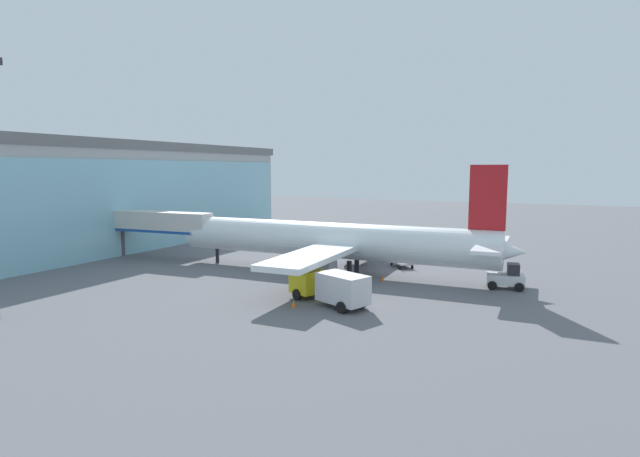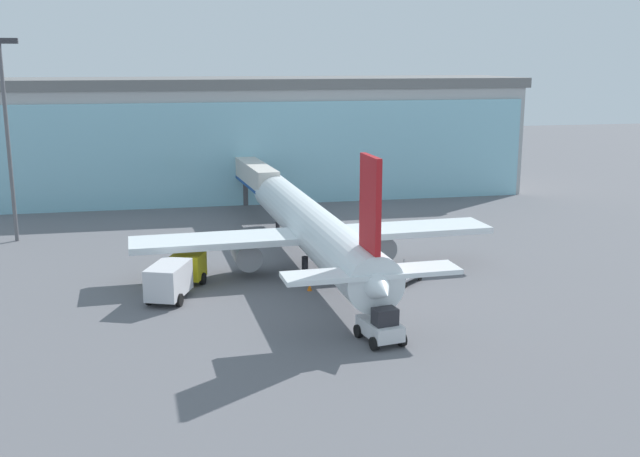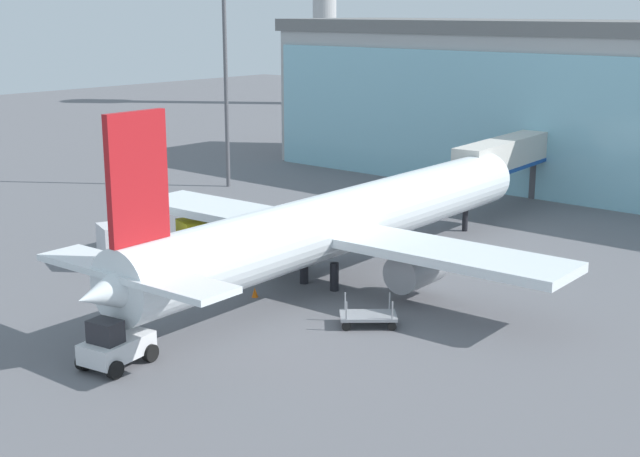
# 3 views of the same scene
# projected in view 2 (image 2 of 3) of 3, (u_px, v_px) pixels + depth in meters

# --- Properties ---
(ground) EXTENTS (240.00, 240.00, 0.00)m
(ground) POSITION_uv_depth(u_px,v_px,m) (328.00, 280.00, 57.56)
(ground) COLOR slate
(terminal_building) EXTENTS (64.56, 15.61, 14.34)m
(terminal_building) POSITION_uv_depth(u_px,v_px,m) (261.00, 136.00, 92.92)
(terminal_building) COLOR #ADADAD
(terminal_building) RESTS_ON ground
(jet_bridge) EXTENTS (3.43, 14.64, 5.65)m
(jet_bridge) POSITION_uv_depth(u_px,v_px,m) (254.00, 175.00, 81.00)
(jet_bridge) COLOR beige
(jet_bridge) RESTS_ON ground
(apron_light_mast) EXTENTS (3.20, 0.40, 18.42)m
(apron_light_mast) POSITION_uv_depth(u_px,v_px,m) (6.00, 123.00, 67.48)
(apron_light_mast) COLOR #59595E
(apron_light_mast) RESTS_ON ground
(airplane) EXTENTS (28.85, 37.50, 11.06)m
(airplane) POSITION_uv_depth(u_px,v_px,m) (312.00, 228.00, 59.99)
(airplane) COLOR white
(airplane) RESTS_ON ground
(catering_truck) EXTENTS (4.68, 7.60, 2.65)m
(catering_truck) POSITION_uv_depth(u_px,v_px,m) (175.00, 275.00, 53.65)
(catering_truck) COLOR yellow
(catering_truck) RESTS_ON ground
(baggage_cart) EXTENTS (3.15, 3.06, 1.50)m
(baggage_cart) POSITION_uv_depth(u_px,v_px,m) (405.00, 276.00, 56.83)
(baggage_cart) COLOR gray
(baggage_cart) RESTS_ON ground
(pushback_tug) EXTENTS (2.63, 3.46, 2.30)m
(pushback_tug) POSITION_uv_depth(u_px,v_px,m) (381.00, 327.00, 44.83)
(pushback_tug) COLOR silver
(pushback_tug) RESTS_ON ground
(safety_cone_nose) EXTENTS (0.36, 0.36, 0.55)m
(safety_cone_nose) POSITION_uv_depth(u_px,v_px,m) (310.00, 287.00, 54.93)
(safety_cone_nose) COLOR orange
(safety_cone_nose) RESTS_ON ground
(safety_cone_wingtip) EXTENTS (0.36, 0.36, 0.55)m
(safety_cone_wingtip) POSITION_uv_depth(u_px,v_px,m) (148.00, 284.00, 55.62)
(safety_cone_wingtip) COLOR orange
(safety_cone_wingtip) RESTS_ON ground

